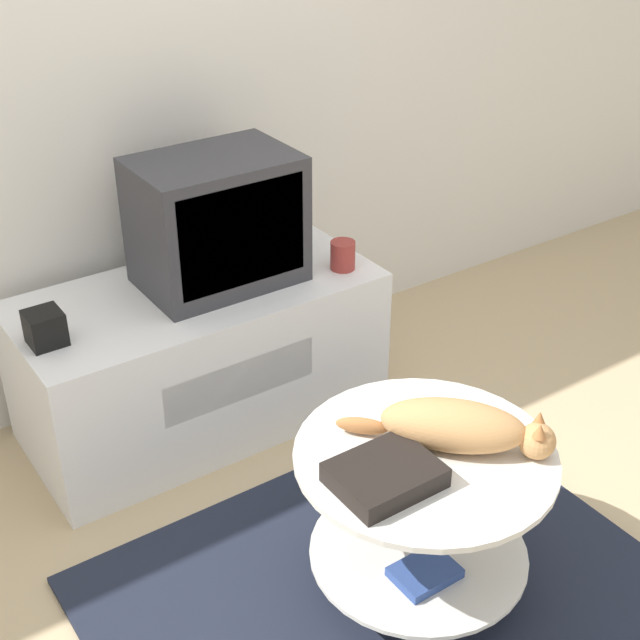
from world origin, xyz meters
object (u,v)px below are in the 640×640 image
(tv, at_px, (217,221))
(speaker, at_px, (45,328))
(dvd_box, at_px, (385,475))
(cat, at_px, (459,427))

(tv, relative_size, speaker, 4.89)
(dvd_box, xyz_separation_m, cat, (0.25, 0.01, 0.04))
(dvd_box, height_order, cat, cat)
(tv, height_order, dvd_box, tv)
(dvd_box, distance_m, cat, 0.25)
(tv, relative_size, dvd_box, 2.07)
(tv, distance_m, cat, 1.14)
(speaker, bearing_deg, dvd_box, -65.71)
(speaker, bearing_deg, cat, -55.31)
(speaker, height_order, dvd_box, speaker)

